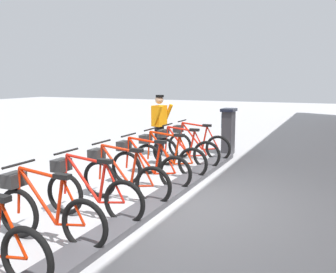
{
  "coord_description": "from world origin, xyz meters",
  "views": [
    {
      "loc": [
        -2.65,
        5.61,
        2.07
      ],
      "look_at": [
        0.5,
        -1.47,
        0.9
      ],
      "focal_mm": 40.43,
      "sensor_mm": 36.0,
      "label": 1
    }
  ],
  "objects_px": {
    "bike_docked_1": "(183,149)",
    "bike_docked_4": "(122,177)",
    "bike_docked_6": "(45,211)",
    "worker_near_rack": "(160,123)",
    "bike_docked_5": "(89,191)",
    "bike_docked_0": "(196,143)",
    "bike_docked_2": "(166,157)",
    "bike_docked_3": "(147,165)",
    "payment_kiosk": "(228,131)"
  },
  "relations": [
    {
      "from": "payment_kiosk",
      "to": "bike_docked_6",
      "type": "xyz_separation_m",
      "value": [
        0.57,
        6.65,
        -0.24
      ]
    },
    {
      "from": "bike_docked_0",
      "to": "bike_docked_1",
      "type": "xyz_separation_m",
      "value": [
        0.0,
        0.93,
        0.0
      ]
    },
    {
      "from": "payment_kiosk",
      "to": "bike_docked_3",
      "type": "xyz_separation_m",
      "value": [
        0.57,
        3.85,
        -0.24
      ]
    },
    {
      "from": "bike_docked_0",
      "to": "bike_docked_5",
      "type": "bearing_deg",
      "value": 90.0
    },
    {
      "from": "bike_docked_3",
      "to": "bike_docked_6",
      "type": "xyz_separation_m",
      "value": [
        0.0,
        2.8,
        0.0
      ]
    },
    {
      "from": "bike_docked_0",
      "to": "worker_near_rack",
      "type": "height_order",
      "value": "worker_near_rack"
    },
    {
      "from": "payment_kiosk",
      "to": "bike_docked_6",
      "type": "relative_size",
      "value": 0.74
    },
    {
      "from": "bike_docked_3",
      "to": "bike_docked_4",
      "type": "relative_size",
      "value": 1.0
    },
    {
      "from": "worker_near_rack",
      "to": "bike_docked_3",
      "type": "bearing_deg",
      "value": 110.57
    },
    {
      "from": "payment_kiosk",
      "to": "bike_docked_3",
      "type": "distance_m",
      "value": 3.9
    },
    {
      "from": "bike_docked_3",
      "to": "worker_near_rack",
      "type": "distance_m",
      "value": 3.09
    },
    {
      "from": "bike_docked_1",
      "to": "payment_kiosk",
      "type": "bearing_deg",
      "value": -106.09
    },
    {
      "from": "bike_docked_1",
      "to": "bike_docked_2",
      "type": "bearing_deg",
      "value": 90.0
    },
    {
      "from": "bike_docked_3",
      "to": "bike_docked_6",
      "type": "bearing_deg",
      "value": 90.0
    },
    {
      "from": "bike_docked_0",
      "to": "worker_near_rack",
      "type": "relative_size",
      "value": 1.04
    },
    {
      "from": "bike_docked_3",
      "to": "bike_docked_4",
      "type": "height_order",
      "value": "same"
    },
    {
      "from": "bike_docked_1",
      "to": "bike_docked_5",
      "type": "bearing_deg",
      "value": 90.0
    },
    {
      "from": "bike_docked_3",
      "to": "payment_kiosk",
      "type": "bearing_deg",
      "value": -98.45
    },
    {
      "from": "bike_docked_0",
      "to": "bike_docked_2",
      "type": "xyz_separation_m",
      "value": [
        0.0,
        1.87,
        0.0
      ]
    },
    {
      "from": "bike_docked_0",
      "to": "bike_docked_6",
      "type": "xyz_separation_m",
      "value": [
        0.0,
        5.6,
        0.0
      ]
    },
    {
      "from": "bike_docked_5",
      "to": "bike_docked_6",
      "type": "distance_m",
      "value": 0.93
    },
    {
      "from": "bike_docked_2",
      "to": "bike_docked_5",
      "type": "distance_m",
      "value": 2.8
    },
    {
      "from": "bike_docked_3",
      "to": "bike_docked_4",
      "type": "xyz_separation_m",
      "value": [
        0.0,
        0.93,
        0.0
      ]
    },
    {
      "from": "bike_docked_6",
      "to": "bike_docked_4",
      "type": "bearing_deg",
      "value": -90.0
    },
    {
      "from": "bike_docked_0",
      "to": "bike_docked_1",
      "type": "bearing_deg",
      "value": 90.0
    },
    {
      "from": "bike_docked_4",
      "to": "bike_docked_5",
      "type": "height_order",
      "value": "same"
    },
    {
      "from": "bike_docked_0",
      "to": "bike_docked_2",
      "type": "distance_m",
      "value": 1.87
    },
    {
      "from": "bike_docked_4",
      "to": "bike_docked_5",
      "type": "distance_m",
      "value": 0.93
    },
    {
      "from": "bike_docked_2",
      "to": "bike_docked_1",
      "type": "bearing_deg",
      "value": -90.0
    },
    {
      "from": "bike_docked_1",
      "to": "bike_docked_6",
      "type": "height_order",
      "value": "same"
    },
    {
      "from": "bike_docked_0",
      "to": "bike_docked_5",
      "type": "xyz_separation_m",
      "value": [
        0.0,
        4.67,
        0.0
      ]
    },
    {
      "from": "bike_docked_1",
      "to": "bike_docked_5",
      "type": "distance_m",
      "value": 3.73
    },
    {
      "from": "worker_near_rack",
      "to": "bike_docked_6",
      "type": "bearing_deg",
      "value": 100.74
    },
    {
      "from": "bike_docked_4",
      "to": "payment_kiosk",
      "type": "bearing_deg",
      "value": -96.82
    },
    {
      "from": "bike_docked_0",
      "to": "bike_docked_6",
      "type": "relative_size",
      "value": 1.0
    },
    {
      "from": "bike_docked_1",
      "to": "bike_docked_6",
      "type": "bearing_deg",
      "value": 90.0
    },
    {
      "from": "bike_docked_2",
      "to": "bike_docked_3",
      "type": "height_order",
      "value": "same"
    },
    {
      "from": "bike_docked_6",
      "to": "bike_docked_5",
      "type": "bearing_deg",
      "value": -90.0
    },
    {
      "from": "payment_kiosk",
      "to": "bike_docked_4",
      "type": "bearing_deg",
      "value": 83.18
    },
    {
      "from": "payment_kiosk",
      "to": "bike_docked_2",
      "type": "bearing_deg",
      "value": 78.91
    },
    {
      "from": "bike_docked_0",
      "to": "bike_docked_4",
      "type": "relative_size",
      "value": 1.0
    },
    {
      "from": "bike_docked_1",
      "to": "bike_docked_2",
      "type": "height_order",
      "value": "same"
    },
    {
      "from": "bike_docked_4",
      "to": "bike_docked_6",
      "type": "xyz_separation_m",
      "value": [
        0.0,
        1.87,
        0.0
      ]
    },
    {
      "from": "bike_docked_1",
      "to": "bike_docked_5",
      "type": "xyz_separation_m",
      "value": [
        0.0,
        3.73,
        0.0
      ]
    },
    {
      "from": "bike_docked_4",
      "to": "bike_docked_6",
      "type": "relative_size",
      "value": 1.0
    },
    {
      "from": "bike_docked_1",
      "to": "bike_docked_4",
      "type": "distance_m",
      "value": 2.8
    },
    {
      "from": "bike_docked_0",
      "to": "worker_near_rack",
      "type": "xyz_separation_m",
      "value": [
        1.07,
        -0.06,
        0.48
      ]
    },
    {
      "from": "bike_docked_1",
      "to": "bike_docked_4",
      "type": "relative_size",
      "value": 1.0
    },
    {
      "from": "bike_docked_6",
      "to": "payment_kiosk",
      "type": "bearing_deg",
      "value": -94.91
    },
    {
      "from": "bike_docked_2",
      "to": "worker_near_rack",
      "type": "height_order",
      "value": "worker_near_rack"
    }
  ]
}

